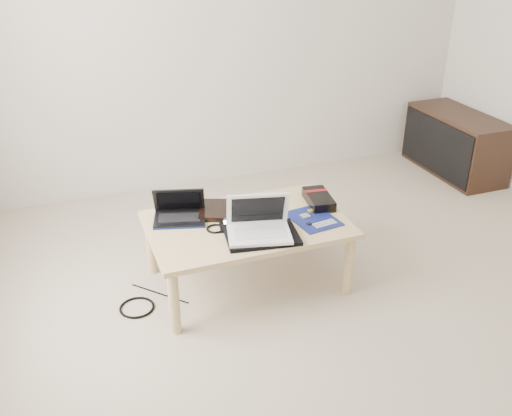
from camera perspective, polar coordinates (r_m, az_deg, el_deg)
name	(u,v)px	position (r m, az deg, el deg)	size (l,w,h in m)	color
ground	(349,317)	(3.17, 9.30, -10.68)	(4.00, 4.00, 0.00)	beige
coffee_table	(247,230)	(3.21, -0.92, -2.20)	(1.10, 0.70, 0.40)	#E2C188
media_cabinet	(455,144)	(5.03, 19.30, 6.10)	(0.41, 0.90, 0.50)	#342015
book	(226,210)	(3.29, -3.06, -0.21)	(0.36, 0.33, 0.03)	black
netbook	(179,213)	(3.24, -7.67, -0.46)	(0.33, 0.28, 0.19)	black
tablet	(241,223)	(3.17, -1.47, -1.48)	(0.28, 0.24, 0.01)	black
remote	(254,210)	(3.30, -0.17, -0.23)	(0.05, 0.21, 0.02)	silver
neoprene_sleeve	(262,235)	(3.05, 0.56, -2.72)	(0.38, 0.28, 0.02)	black
white_laptop	(259,226)	(3.02, 0.28, -1.77)	(0.38, 0.31, 0.23)	white
motherboard	(313,219)	(3.24, 5.77, -1.06)	(0.27, 0.32, 0.01)	#0C1951
gpu_box	(319,199)	(3.41, 6.28, 0.89)	(0.17, 0.28, 0.06)	black
cable_coil	(215,229)	(3.12, -4.08, -2.07)	(0.10, 0.10, 0.01)	black
floor_cable_coil	(137,308)	(3.25, -11.82, -9.72)	(0.19, 0.19, 0.01)	black
floor_cable_trail	(160,294)	(3.34, -9.61, -8.43)	(0.01, 0.01, 0.39)	black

